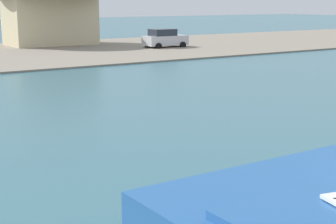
% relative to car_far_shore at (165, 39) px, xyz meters
% --- Properties ---
extents(car_far_shore, '(4.25, 2.13, 1.86)m').
position_rel_car_far_shore_xyz_m(car_far_shore, '(0.00, 0.00, 0.00)').
color(car_far_shore, silver).
rests_on(car_far_shore, ground_plane).
extents(house_gabled_white, '(10.41, 10.41, 7.24)m').
position_rel_car_far_shore_xyz_m(house_gabled_white, '(-7.93, 8.87, 3.49)').
color(house_gabled_white, beige).
rests_on(house_gabled_white, ground_plane).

